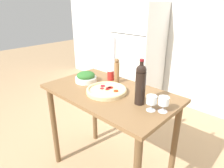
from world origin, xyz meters
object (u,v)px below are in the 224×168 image
(wine_glass_near, at_px, (152,100))
(wine_glass_far, at_px, (164,102))
(homemade_pizza, at_px, (107,91))
(refrigerator, at_px, (138,54))
(salt_canister, at_px, (111,75))
(wine_bottle, at_px, (140,84))
(pepper_mill, at_px, (117,71))
(salad_bowl, at_px, (86,77))

(wine_glass_near, relative_size, wine_glass_far, 1.00)
(homemade_pizza, bearing_deg, refrigerator, 117.80)
(salt_canister, bearing_deg, refrigerator, 115.90)
(wine_glass_far, relative_size, homemade_pizza, 0.33)
(wine_bottle, xyz_separation_m, homemade_pizza, (-0.33, -0.03, -0.15))
(refrigerator, relative_size, pepper_mill, 6.92)
(wine_glass_far, relative_size, salt_canister, 1.10)
(wine_glass_near, bearing_deg, salt_canister, 158.76)
(wine_glass_far, distance_m, pepper_mill, 0.66)
(wine_bottle, distance_m, salt_canister, 0.58)
(wine_glass_near, distance_m, pepper_mill, 0.60)
(refrigerator, xyz_separation_m, homemade_pizza, (0.88, -1.68, 0.12))
(pepper_mill, relative_size, salt_canister, 2.29)
(pepper_mill, height_order, homemade_pizza, pepper_mill)
(pepper_mill, height_order, salt_canister, pepper_mill)
(pepper_mill, bearing_deg, wine_glass_near, -23.30)
(wine_glass_far, bearing_deg, salad_bowl, 179.88)
(wine_bottle, height_order, homemade_pizza, wine_bottle)
(pepper_mill, bearing_deg, wine_glass_far, -17.32)
(refrigerator, height_order, homemade_pizza, refrigerator)
(wine_bottle, height_order, salt_canister, wine_bottle)
(salad_bowl, relative_size, homemade_pizza, 0.59)
(wine_bottle, distance_m, homemade_pizza, 0.37)
(refrigerator, xyz_separation_m, wine_glass_near, (1.34, -1.68, 0.18))
(salad_bowl, bearing_deg, wine_bottle, -1.22)
(wine_glass_near, distance_m, salt_canister, 0.70)
(wine_glass_far, bearing_deg, wine_glass_near, -149.75)
(wine_bottle, height_order, salad_bowl, wine_bottle)
(pepper_mill, xyz_separation_m, homemade_pizza, (0.10, -0.24, -0.10))
(homemade_pizza, bearing_deg, pepper_mill, 111.79)
(refrigerator, height_order, salt_canister, refrigerator)
(refrigerator, distance_m, salad_bowl, 1.73)
(wine_bottle, relative_size, salt_canister, 3.36)
(wine_glass_near, bearing_deg, homemade_pizza, 179.94)
(salad_bowl, xyz_separation_m, homemade_pizza, (0.34, -0.04, -0.03))
(wine_glass_near, relative_size, salt_canister, 1.10)
(refrigerator, height_order, salad_bowl, refrigerator)
(refrigerator, xyz_separation_m, pepper_mill, (0.79, -1.44, 0.22))
(refrigerator, distance_m, pepper_mill, 1.66)
(wine_bottle, bearing_deg, wine_glass_near, -13.60)
(wine_glass_far, height_order, salt_canister, wine_glass_far)
(wine_glass_near, xyz_separation_m, homemade_pizza, (-0.46, 0.00, -0.06))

